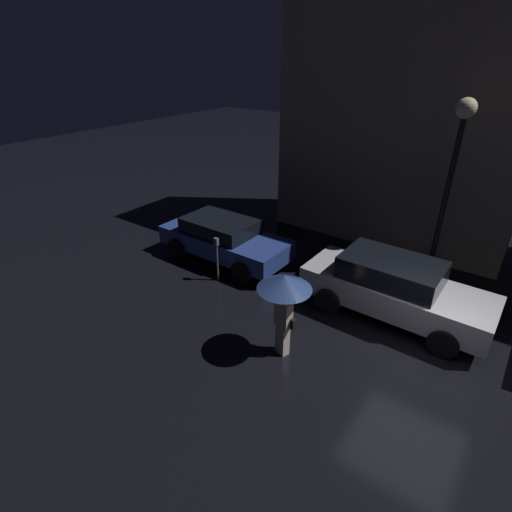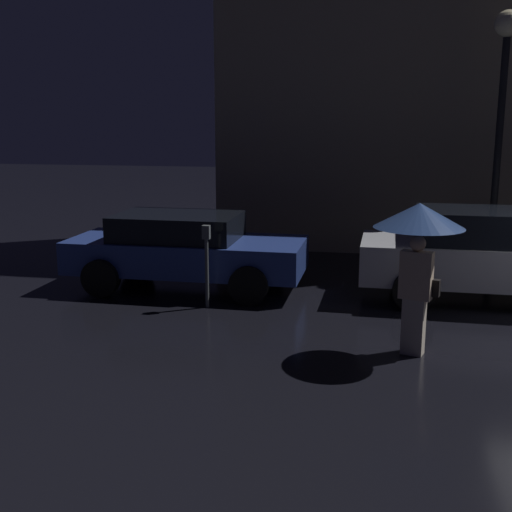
% 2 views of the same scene
% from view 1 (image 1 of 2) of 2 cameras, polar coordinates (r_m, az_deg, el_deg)
% --- Properties ---
extents(ground_plane, '(60.00, 60.00, 0.00)m').
position_cam_1_polar(ground_plane, '(9.47, 22.67, -14.64)').
color(ground_plane, black).
extents(building_facade_left, '(7.65, 3.00, 8.84)m').
position_cam_1_polar(building_facade_left, '(14.38, 20.80, 19.55)').
color(building_facade_left, gray).
rests_on(building_facade_left, ground).
extents(parked_car_blue, '(4.22, 1.92, 1.35)m').
position_cam_1_polar(parked_car_blue, '(12.58, -4.63, 2.55)').
color(parked_car_blue, navy).
rests_on(parked_car_blue, ground).
extents(parked_car_silver, '(4.53, 1.88, 1.55)m').
position_cam_1_polar(parked_car_silver, '(10.39, 19.09, -4.29)').
color(parked_car_silver, '#B7B7BF').
rests_on(parked_car_silver, ground).
extents(pedestrian_with_umbrella, '(1.14, 1.14, 1.99)m').
position_cam_1_polar(pedestrian_with_umbrella, '(8.20, 4.08, -4.92)').
color(pedestrian_with_umbrella, beige).
rests_on(pedestrian_with_umbrella, ground).
extents(parking_meter, '(0.12, 0.10, 1.36)m').
position_cam_1_polar(parking_meter, '(11.33, -5.61, 0.16)').
color(parking_meter, '#4C5154').
rests_on(parking_meter, ground).
extents(street_lamp_near, '(0.50, 0.50, 5.01)m').
position_cam_1_polar(street_lamp_near, '(11.42, 26.67, 13.08)').
color(street_lamp_near, black).
rests_on(street_lamp_near, ground).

